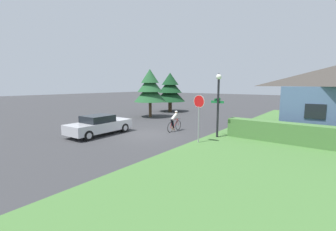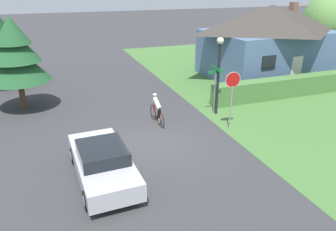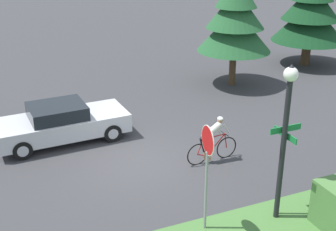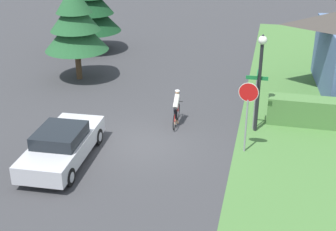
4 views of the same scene
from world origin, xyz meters
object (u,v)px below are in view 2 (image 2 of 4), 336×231
(street_name_sign, at_px, (215,82))
(conifer_tall_near, at_px, (15,54))
(street_lamp, at_px, (219,64))
(cottage_house, at_px, (268,40))
(cyclist, at_px, (157,110))
(deciduous_tree_right, at_px, (330,21))
(stop_sign, at_px, (232,89))
(sedan_left_lane, at_px, (102,162))

(street_name_sign, distance_m, conifer_tall_near, 10.71)
(street_lamp, bearing_deg, cottage_house, 39.02)
(cyclist, xyz_separation_m, street_lamp, (3.40, 0.10, 2.01))
(cyclist, relative_size, deciduous_tree_right, 0.31)
(cyclist, height_order, street_name_sign, street_name_sign)
(cyclist, xyz_separation_m, street_name_sign, (3.30, 0.21, 1.05))
(cyclist, height_order, stop_sign, stop_sign)
(cyclist, bearing_deg, sedan_left_lane, 136.84)
(street_lamp, bearing_deg, street_name_sign, 134.24)
(cottage_house, relative_size, deciduous_tree_right, 1.69)
(cottage_house, bearing_deg, street_name_sign, -146.42)
(cottage_house, height_order, cyclist, cottage_house)
(stop_sign, xyz_separation_m, street_lamp, (0.31, 1.95, 0.71))
(cottage_house, xyz_separation_m, street_lamp, (-7.36, -5.97, 0.07))
(cottage_house, xyz_separation_m, street_name_sign, (-7.46, -5.86, -0.88))
(deciduous_tree_right, bearing_deg, stop_sign, -148.22)
(stop_sign, bearing_deg, cottage_house, -128.50)
(street_lamp, bearing_deg, stop_sign, -98.96)
(sedan_left_lane, xyz_separation_m, cyclist, (3.43, 4.12, 0.06))
(street_lamp, distance_m, street_name_sign, 0.96)
(street_lamp, bearing_deg, conifer_tall_near, 155.78)
(sedan_left_lane, distance_m, conifer_tall_near, 9.45)
(sedan_left_lane, height_order, stop_sign, stop_sign)
(sedan_left_lane, xyz_separation_m, deciduous_tree_right, (20.57, 10.97, 3.02))
(deciduous_tree_right, bearing_deg, street_lamp, -153.83)
(stop_sign, relative_size, street_lamp, 0.68)
(sedan_left_lane, bearing_deg, cottage_house, -56.73)
(sedan_left_lane, height_order, deciduous_tree_right, deciduous_tree_right)
(stop_sign, distance_m, street_name_sign, 2.08)
(street_name_sign, bearing_deg, cyclist, -176.43)
(street_lamp, relative_size, deciduous_tree_right, 0.70)
(street_name_sign, bearing_deg, cottage_house, 38.17)
(street_lamp, relative_size, street_name_sign, 1.63)
(stop_sign, height_order, conifer_tall_near, conifer_tall_near)
(cottage_house, distance_m, street_lamp, 9.47)
(conifer_tall_near, xyz_separation_m, deciduous_tree_right, (23.55, 2.34, 0.58))
(stop_sign, bearing_deg, cyclist, -25.25)
(street_lamp, distance_m, conifer_tall_near, 10.76)
(street_name_sign, relative_size, deciduous_tree_right, 0.43)
(cyclist, xyz_separation_m, conifer_tall_near, (-6.41, 4.52, 2.38))
(street_lamp, height_order, conifer_tall_near, conifer_tall_near)
(stop_sign, bearing_deg, conifer_tall_near, -28.22)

